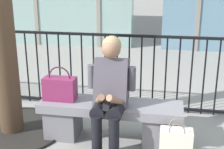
{
  "coord_description": "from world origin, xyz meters",
  "views": [
    {
      "loc": [
        0.62,
        -3.18,
        1.8
      ],
      "look_at": [
        0.0,
        0.1,
        0.75
      ],
      "focal_mm": 50.28,
      "sensor_mm": 36.0,
      "label": 1
    }
  ],
  "objects_px": {
    "stone_bench": "(110,117)",
    "handbag_on_bench": "(60,88)",
    "seated_person_with_phone": "(110,90)",
    "shopping_bag": "(176,147)"
  },
  "relations": [
    {
      "from": "stone_bench",
      "to": "seated_person_with_phone",
      "type": "height_order",
      "value": "seated_person_with_phone"
    },
    {
      "from": "seated_person_with_phone",
      "to": "handbag_on_bench",
      "type": "xyz_separation_m",
      "value": [
        -0.6,
        0.12,
        -0.06
      ]
    },
    {
      "from": "seated_person_with_phone",
      "to": "handbag_on_bench",
      "type": "height_order",
      "value": "seated_person_with_phone"
    },
    {
      "from": "seated_person_with_phone",
      "to": "shopping_bag",
      "type": "relative_size",
      "value": 2.59
    },
    {
      "from": "stone_bench",
      "to": "shopping_bag",
      "type": "distance_m",
      "value": 0.82
    },
    {
      "from": "seated_person_with_phone",
      "to": "handbag_on_bench",
      "type": "distance_m",
      "value": 0.62
    },
    {
      "from": "seated_person_with_phone",
      "to": "shopping_bag",
      "type": "bearing_deg",
      "value": -18.84
    },
    {
      "from": "handbag_on_bench",
      "to": "shopping_bag",
      "type": "relative_size",
      "value": 0.84
    },
    {
      "from": "handbag_on_bench",
      "to": "shopping_bag",
      "type": "height_order",
      "value": "handbag_on_bench"
    },
    {
      "from": "stone_bench",
      "to": "handbag_on_bench",
      "type": "distance_m",
      "value": 0.66
    }
  ]
}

